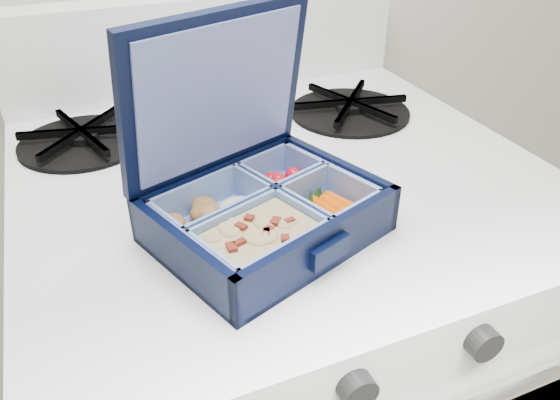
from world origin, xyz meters
name	(u,v)px	position (x,y,z in m)	size (l,w,h in m)	color
bento_box	(267,214)	(-0.11, 1.50, 1.03)	(0.22, 0.18, 0.05)	black
burner_grate	(350,105)	(0.13, 1.75, 1.01)	(0.19, 0.19, 0.03)	black
burner_grate_rear	(82,137)	(-0.27, 1.80, 1.01)	(0.18, 0.18, 0.02)	black
fork	(253,164)	(-0.07, 1.65, 1.00)	(0.03, 0.20, 0.01)	silver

